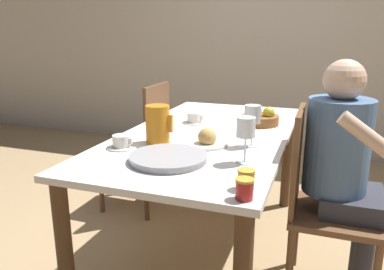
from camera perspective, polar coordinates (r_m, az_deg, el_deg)
ground_plane at (r=2.42m, az=2.15°, el=-17.21°), size 20.00×20.00×0.00m
wall_back at (r=4.23m, az=11.77°, el=15.00°), size 10.00×0.06×2.60m
dining_table at (r=2.14m, az=2.32°, el=-2.27°), size 0.89×1.73×0.76m
chair_person_side at (r=1.97m, az=18.86°, el=-9.44°), size 0.42×0.42×0.95m
chair_opposite at (r=2.79m, az=-7.47°, el=-1.45°), size 0.42×0.42×0.95m
person_seated at (r=1.93m, az=22.10°, el=-3.76°), size 0.39×0.41×1.19m
red_pitcher at (r=1.89m, az=-5.26°, el=1.68°), size 0.15×0.12×0.19m
wine_glass_water at (r=1.83m, az=9.22°, el=2.89°), size 0.08×0.08×0.21m
wine_glass_juice at (r=1.59m, az=8.21°, el=0.80°), size 0.08×0.08×0.20m
teacup_near_person at (r=1.84m, az=-10.69°, el=-1.13°), size 0.15×0.15×0.06m
teacup_across at (r=2.32m, az=0.35°, el=2.50°), size 0.15×0.15×0.06m
serving_tray at (r=1.63m, az=-3.59°, el=-3.49°), size 0.34×0.34×0.03m
bread_plate at (r=1.85m, az=2.32°, el=-0.73°), size 0.21×0.21×0.09m
jam_jar_amber at (r=1.35m, az=8.24°, el=-6.59°), size 0.06×0.06×0.07m
jam_jar_red at (r=1.27m, az=7.99°, el=-8.01°), size 0.06×0.06×0.07m
fruit_bowl at (r=2.31m, az=10.33°, el=2.60°), size 0.22×0.22×0.11m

